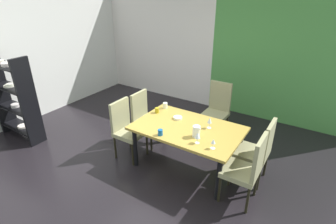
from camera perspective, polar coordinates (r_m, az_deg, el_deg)
The scene contains 19 objects.
ground_plane at distance 4.42m, azimuth -6.20°, elevation -11.47°, with size 6.23×5.79×0.02m, color black.
back_panel_interior at distance 6.87m, azimuth -2.28°, elevation 14.94°, with size 3.07×0.10×2.74m, color silver.
garden_window_panel at distance 5.74m, azimuth 24.72°, elevation 10.48°, with size 3.15×0.10×2.74m, color #488A42.
left_interior_panel at distance 6.12m, azimuth -30.41°, elevation 10.14°, with size 0.10×5.79×2.74m, color silver.
dining_table at distance 4.02m, azimuth 4.27°, elevation -4.34°, with size 1.62×1.03×0.72m.
chair_head_far at distance 5.06m, azimuth 10.66°, elevation 0.89°, with size 0.44×0.45×1.05m.
chair_right_far at distance 3.99m, azimuth 19.08°, elevation -7.66°, with size 0.44×0.44×1.00m.
chair_left_far at distance 4.75m, azimuth -5.07°, elevation -0.82°, with size 0.45×0.44×0.97m.
chair_right_near at distance 3.57m, azimuth 16.97°, elevation -11.47°, with size 0.44×0.44×1.03m.
chair_left_near at distance 4.41m, azimuth -9.10°, elevation -3.21°, with size 0.45×0.44×0.99m.
display_shelf at distance 5.54m, azimuth -30.54°, elevation 2.86°, with size 0.98×0.31×1.62m.
wine_glass_right at distance 3.48m, azimuth 9.83°, elevation -6.42°, with size 0.07×0.07×0.14m.
wine_glass_east at distance 3.95m, azimuth 9.05°, elevation -1.86°, with size 0.07×0.07×0.18m.
wine_glass_south at distance 3.56m, azimuth 6.46°, elevation -5.14°, with size 0.08×0.08×0.16m.
serving_bowl_near_window at distance 4.22m, azimuth 2.14°, elevation -1.26°, with size 0.14×0.14×0.04m, color white.
cup_front at distance 3.76m, azimuth -1.69°, elevation -4.46°, with size 0.07×0.07×0.09m, color #155594.
cup_center at distance 4.41m, azimuth -2.41°, elevation 0.38°, with size 0.07×0.07×0.09m, color #AC981D.
cup_left at distance 4.57m, azimuth -0.62°, elevation 1.43°, with size 0.08×0.08×0.10m, color silver.
pitcher_near_shelf at distance 3.72m, azimuth 6.20°, elevation -4.20°, with size 0.12×0.11×0.17m.
Camera 1 is at (2.28, -2.70, 2.65)m, focal length 28.00 mm.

